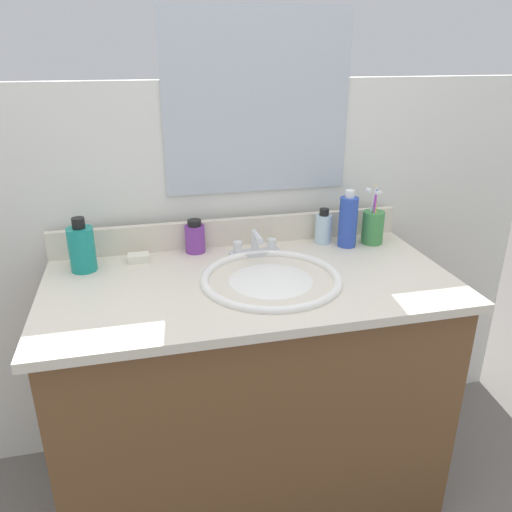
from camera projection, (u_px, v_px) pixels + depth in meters
The scene contains 14 objects.
ground_plane at pixel (251, 484), 1.74m from camera, with size 6.00×6.00×0.00m, color #66605B.
vanity_cabinet at pixel (251, 394), 1.59m from camera, with size 1.11×0.54×0.75m, color brown.
countertop at pixel (250, 283), 1.44m from camera, with size 1.16×0.59×0.03m, color beige.
backsplash at pixel (231, 232), 1.68m from camera, with size 1.16×0.02×0.09m, color beige.
back_wall at pixel (229, 272), 1.80m from camera, with size 2.26×0.04×1.30m, color silver.
mirror_panel at pixel (258, 103), 1.58m from camera, with size 0.60×0.01×0.56m, color #B2BCC6.
sink_basin at pixel (271, 290), 1.44m from camera, with size 0.40×0.40×0.11m.
faucet at pixel (255, 247), 1.60m from camera, with size 0.16×0.10×0.08m.
bottle_gel_clear at pixel (323, 228), 1.69m from camera, with size 0.06×0.06×0.12m.
bottle_cream_purple at pixel (195, 237), 1.62m from camera, with size 0.06×0.06×0.11m.
bottle_shampoo_blue at pixel (348, 221), 1.65m from camera, with size 0.06×0.06×0.19m.
bottle_mouthwash_teal at pixel (82, 248), 1.47m from camera, with size 0.08×0.08×0.16m.
cup_green at pixel (373, 226), 1.69m from camera, with size 0.07×0.08×0.20m.
soap_bar at pixel (139, 258), 1.55m from camera, with size 0.06×0.04×0.02m, color white.
Camera 1 is at (-0.29, -1.27, 1.39)m, focal length 35.45 mm.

